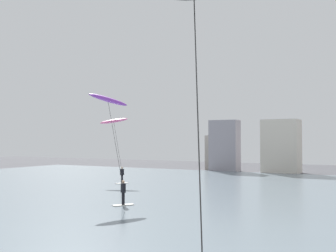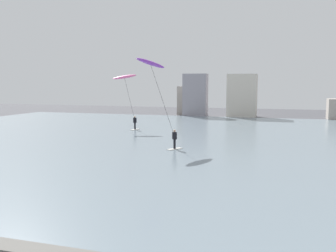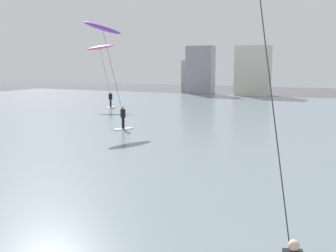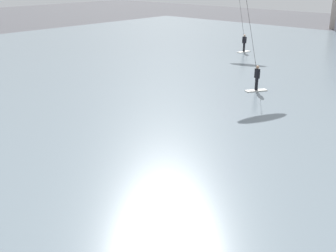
{
  "view_description": "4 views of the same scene",
  "coord_description": "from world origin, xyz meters",
  "views": [
    {
      "loc": [
        10.3,
        2.69,
        4.35
      ],
      "look_at": [
        2.18,
        17.25,
        4.94
      ],
      "focal_mm": 44.02,
      "sensor_mm": 36.0,
      "label": 1
    },
    {
      "loc": [
        2.9,
        -4.17,
        5.53
      ],
      "look_at": [
        -3.62,
        17.14,
        2.97
      ],
      "focal_mm": 39.35,
      "sensor_mm": 36.0,
      "label": 2
    },
    {
      "loc": [
        8.51,
        1.32,
        4.79
      ],
      "look_at": [
        2.0,
        15.97,
        2.17
      ],
      "focal_mm": 41.61,
      "sensor_mm": 36.0,
      "label": 3
    },
    {
      "loc": [
        8.08,
        1.54,
        7.36
      ],
      "look_at": [
        -1.36,
        11.98,
        2.21
      ],
      "focal_mm": 45.61,
      "sensor_mm": 36.0,
      "label": 4
    }
  ],
  "objects": [
    {
      "name": "kitesurfer_pink",
      "position": [
        -14.95,
        36.78,
        5.72
      ],
      "size": [
        3.44,
        2.59,
        6.69
      ],
      "color": "silver",
      "rests_on": "water_bay"
    },
    {
      "name": "water_bay",
      "position": [
        0.0,
        30.59,
        0.05
      ],
      "size": [
        84.0,
        52.0,
        0.1
      ],
      "primitive_type": "cube",
      "color": "slate",
      "rests_on": "ground"
    },
    {
      "name": "kitesurfer_purple",
      "position": [
        -7.91,
        26.64,
        6.64
      ],
      "size": [
        4.63,
        4.14,
        7.83
      ],
      "color": "silver",
      "rests_on": "water_bay"
    },
    {
      "name": "far_shore_buildings",
      "position": [
        -3.54,
        58.18,
        3.1
      ],
      "size": [
        28.99,
        4.73,
        7.23
      ],
      "color": "#A89E93",
      "rests_on": "ground"
    }
  ]
}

